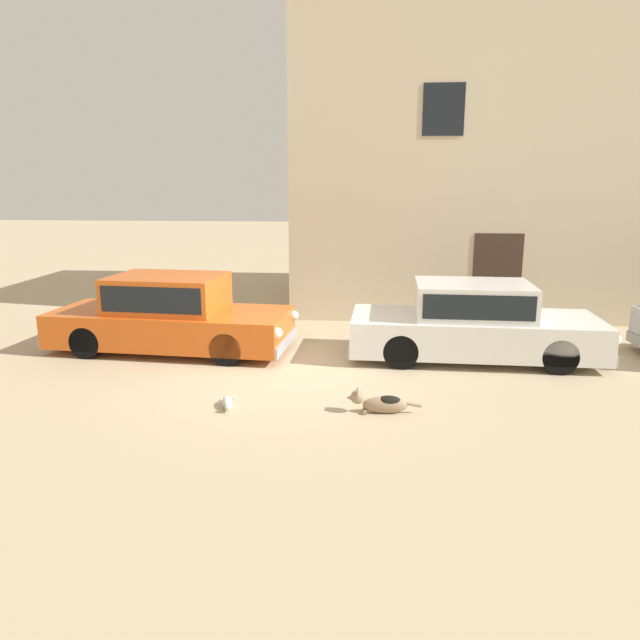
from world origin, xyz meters
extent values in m
plane|color=tan|center=(0.00, 0.00, 0.00)|extent=(80.00, 80.00, 0.00)
cube|color=#D15619|center=(-2.40, 1.23, 0.47)|extent=(4.68, 2.14, 0.64)
cube|color=#D15619|center=(-2.45, 1.23, 1.14)|extent=(2.21, 1.70, 0.69)
cube|color=black|center=(-2.45, 1.23, 1.15)|extent=(2.04, 1.71, 0.48)
cube|color=#999BA0|center=(-0.15, 1.05, 0.26)|extent=(0.26, 1.76, 0.20)
cube|color=#999BA0|center=(-4.65, 1.40, 0.26)|extent=(0.26, 1.76, 0.20)
sphere|color=silver|center=(-0.07, 1.76, 0.62)|extent=(0.20, 0.20, 0.20)
sphere|color=silver|center=(-0.18, 0.33, 0.62)|extent=(0.20, 0.20, 0.20)
cube|color=red|center=(-4.59, 2.18, 0.63)|extent=(0.05, 0.18, 0.18)
cube|color=red|center=(-4.71, 0.63, 0.63)|extent=(0.05, 0.18, 0.18)
cylinder|color=black|center=(-0.98, 1.92, 0.30)|extent=(0.62, 0.25, 0.61)
cylinder|color=black|center=(-1.10, 0.33, 0.30)|extent=(0.62, 0.25, 0.61)
cylinder|color=black|center=(-3.70, 2.13, 0.30)|extent=(0.62, 0.25, 0.61)
cylinder|color=black|center=(-3.83, 0.54, 0.30)|extent=(0.62, 0.25, 0.61)
cube|color=silver|center=(3.39, 1.15, 0.48)|extent=(4.56, 1.92, 0.66)
cube|color=silver|center=(3.34, 1.15, 1.12)|extent=(2.12, 1.60, 0.62)
cube|color=black|center=(3.34, 1.15, 1.13)|extent=(1.96, 1.62, 0.44)
cube|color=#999BA0|center=(5.62, 1.08, 0.26)|extent=(0.17, 1.75, 0.20)
cube|color=#999BA0|center=(1.15, 1.22, 0.26)|extent=(0.17, 1.75, 0.20)
sphere|color=silver|center=(5.67, 1.80, 0.63)|extent=(0.20, 0.20, 0.20)
sphere|color=silver|center=(5.63, 0.37, 0.63)|extent=(0.20, 0.20, 0.20)
cube|color=red|center=(1.18, 1.99, 0.64)|extent=(0.05, 0.18, 0.18)
cube|color=red|center=(1.13, 0.45, 0.64)|extent=(0.05, 0.18, 0.18)
cylinder|color=black|center=(4.76, 1.90, 0.31)|extent=(0.63, 0.22, 0.62)
cylinder|color=black|center=(4.72, 0.32, 0.31)|extent=(0.63, 0.22, 0.62)
cylinder|color=black|center=(2.06, 1.99, 0.31)|extent=(0.63, 0.22, 0.62)
cylinder|color=black|center=(2.01, 0.40, 0.31)|extent=(0.63, 0.22, 0.62)
cube|color=red|center=(6.61, 2.04, 0.68)|extent=(0.05, 0.18, 0.18)
cube|color=beige|center=(6.40, 6.91, 3.53)|extent=(13.72, 5.83, 7.06)
cube|color=#38281E|center=(4.34, 3.99, 1.05)|extent=(1.10, 0.02, 2.10)
cube|color=black|center=(2.97, 3.99, 4.77)|extent=(0.90, 0.02, 1.10)
cylinder|color=#997F60|center=(1.41, -1.79, 0.03)|extent=(0.06, 0.10, 0.06)
cylinder|color=#997F60|center=(1.41, -1.68, 0.03)|extent=(0.06, 0.10, 0.06)
ellipsoid|color=#997F60|center=(1.70, -1.73, 0.12)|extent=(0.65, 0.21, 0.25)
ellipsoid|color=black|center=(1.75, -1.73, 0.19)|extent=(0.36, 0.19, 0.14)
sphere|color=#997F60|center=(1.30, -1.74, 0.23)|extent=(0.21, 0.21, 0.21)
cone|color=#997F60|center=(1.20, -1.74, 0.22)|extent=(0.12, 0.12, 0.11)
cone|color=#997F60|center=(1.30, -1.80, 0.33)|extent=(0.07, 0.07, 0.09)
cone|color=#997F60|center=(1.30, -1.68, 0.33)|extent=(0.07, 0.07, 0.09)
cylinder|color=#997F60|center=(2.10, -1.72, 0.14)|extent=(0.23, 0.05, 0.09)
ellipsoid|color=beige|center=(-0.61, -1.70, 0.07)|extent=(0.25, 0.44, 0.14)
sphere|color=beige|center=(-0.55, -1.92, 0.09)|extent=(0.10, 0.10, 0.10)
cone|color=beige|center=(-0.52, -1.92, 0.13)|extent=(0.04, 0.04, 0.04)
cone|color=beige|center=(-0.57, -1.93, 0.13)|extent=(0.04, 0.04, 0.04)
cylinder|color=beige|center=(-0.68, -1.39, 0.02)|extent=(0.20, 0.16, 0.04)
camera|label=1|loc=(1.45, -9.77, 3.23)|focal=33.35mm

